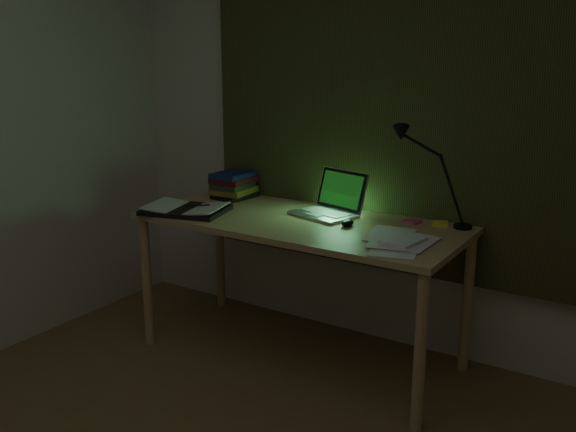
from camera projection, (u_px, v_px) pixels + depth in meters
name	position (u px, v px, depth m)	size (l,w,h in m)	color
wall_back	(394.00, 123.00, 3.42)	(3.50, 0.00, 2.50)	silver
curtain	(392.00, 85.00, 3.33)	(2.20, 0.06, 2.00)	#2E3319
desk	(300.00, 290.00, 3.43)	(1.69, 0.74, 0.77)	tan
laptop	(324.00, 194.00, 3.38)	(0.33, 0.37, 0.23)	silver
open_textbook	(186.00, 209.00, 3.48)	(0.43, 0.31, 0.04)	silver
book_stack	(234.00, 184.00, 3.81)	(0.20, 0.24, 0.16)	silver
loose_papers	(395.00, 239.00, 2.97)	(0.33, 0.35, 0.02)	white
mouse	(347.00, 223.00, 3.21)	(0.06, 0.09, 0.03)	black
sticky_yellow	(440.00, 224.00, 3.23)	(0.08, 0.08, 0.02)	#FEF035
sticky_pink	(412.00, 221.00, 3.27)	(0.08, 0.08, 0.02)	#D05174
desk_lamp	(466.00, 180.00, 3.11)	(0.33, 0.25, 0.49)	black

